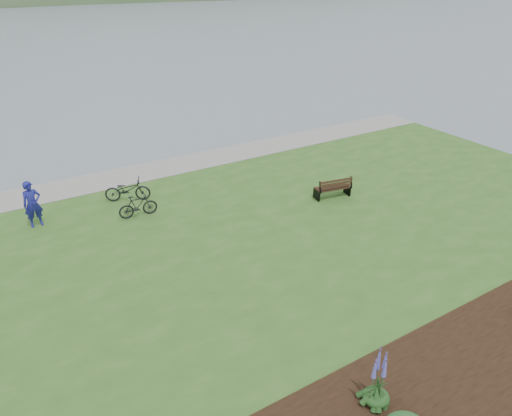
{
  "coord_description": "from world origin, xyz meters",
  "views": [
    {
      "loc": [
        -6.64,
        -13.5,
        9.17
      ],
      "look_at": [
        1.12,
        -0.6,
        1.3
      ],
      "focal_mm": 32.0,
      "sensor_mm": 36.0,
      "label": 1
    }
  ],
  "objects": [
    {
      "name": "bicycle_b",
      "position": [
        -2.38,
        2.7,
        0.86
      ],
      "size": [
        0.57,
        1.57,
        0.93
      ],
      "primitive_type": "imported",
      "rotation": [
        0.0,
        0.0,
        1.49
      ],
      "color": "black",
      "rests_on": "lawn"
    },
    {
      "name": "lawn",
      "position": [
        0.0,
        -2.0,
        0.2
      ],
      "size": [
        34.0,
        20.0,
        0.4
      ],
      "primitive_type": "cube",
      "color": "#2D571E",
      "rests_on": "ground"
    },
    {
      "name": "far_hillside",
      "position": [
        20.0,
        170.0,
        0.0
      ],
      "size": [
        580.0,
        80.0,
        38.0
      ],
      "primitive_type": null,
      "color": "#395932",
      "rests_on": "ground"
    },
    {
      "name": "ground",
      "position": [
        0.0,
        0.0,
        0.0
      ],
      "size": [
        600.0,
        600.0,
        0.0
      ],
      "primitive_type": "plane",
      "color": "slate",
      "rests_on": "ground"
    },
    {
      "name": "echium_4",
      "position": [
        -0.61,
        -8.76,
        1.15
      ],
      "size": [
        0.62,
        0.62,
        1.79
      ],
      "color": "#173C16",
      "rests_on": "garden_bed"
    },
    {
      "name": "park_bench",
      "position": [
        5.38,
        -0.0,
        0.88
      ],
      "size": [
        1.64,
        0.89,
        0.96
      ],
      "rotation": [
        0.0,
        0.0,
        -0.18
      ],
      "color": "black",
      "rests_on": "lawn"
    },
    {
      "name": "person",
      "position": [
        -5.98,
        4.01,
        1.48
      ],
      "size": [
        0.84,
        0.62,
        2.16
      ],
      "primitive_type": "imported",
      "rotation": [
        0.0,
        0.0,
        0.11
      ],
      "color": "navy",
      "rests_on": "lawn"
    },
    {
      "name": "shoreline_path",
      "position": [
        0.0,
        6.9,
        0.42
      ],
      "size": [
        34.0,
        2.2,
        0.03
      ],
      "primitive_type": "cube",
      "color": "gray",
      "rests_on": "lawn"
    },
    {
      "name": "bicycle_a",
      "position": [
        -2.3,
        4.32,
        0.9
      ],
      "size": [
        1.36,
        2.01,
        0.99
      ],
      "primitive_type": "imported",
      "rotation": [
        0.0,
        0.0,
        1.17
      ],
      "color": "black",
      "rests_on": "lawn"
    }
  ]
}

